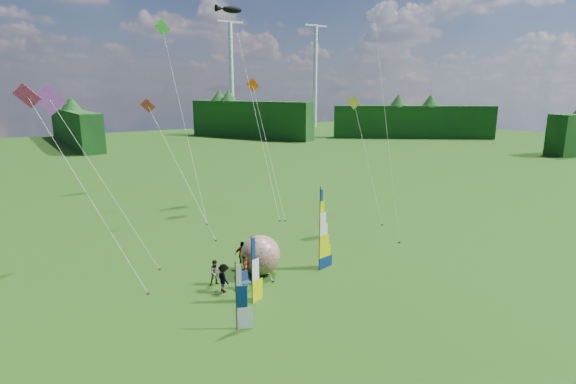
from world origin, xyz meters
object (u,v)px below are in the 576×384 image
side_banner_far (236,297)px  camp_chair (245,281)px  spectator_b (216,272)px  kite_whale (254,101)px  bol_inflatable (260,255)px  spectator_a (246,268)px  spectator_c (224,278)px  spectator_d (243,255)px  feather_banner_main (320,231)px  side_banner_left (252,271)px

side_banner_far → camp_chair: bearing=80.7°
spectator_b → kite_whale: kite_whale is taller
bol_inflatable → camp_chair: bol_inflatable is taller
spectator_a → spectator_c: bearing=159.3°
spectator_b → spectator_d: 2.91m
spectator_d → camp_chair: 3.34m
feather_banner_main → side_banner_far: (-7.92, -3.62, -0.99)m
feather_banner_main → bol_inflatable: (-3.48, 1.63, -1.43)m
feather_banner_main → bol_inflatable: feather_banner_main is taller
camp_chair → spectator_c: bearing=160.2°
feather_banner_main → spectator_b: size_ratio=3.46×
spectator_a → spectator_c: (-1.79, -0.59, -0.00)m
side_banner_left → kite_whale: bearing=43.5°
side_banner_left → spectator_d: side_banner_left is taller
feather_banner_main → spectator_c: 6.87m
spectator_b → spectator_d: (2.57, 1.34, 0.14)m
spectator_c → kite_whale: size_ratio=0.08×
side_banner_left → bol_inflatable: bearing=36.9°
bol_inflatable → spectator_a: size_ratio=1.49×
feather_banner_main → kite_whale: (4.79, 16.67, 7.79)m
side_banner_left → camp_chair: size_ratio=3.44×
spectator_a → kite_whale: kite_whale is taller
side_banner_far → kite_whale: bearing=82.7°
feather_banner_main → camp_chair: 5.83m
spectator_a → camp_chair: 1.27m
side_banner_left → spectator_d: size_ratio=2.06×
side_banner_far → spectator_b: bearing=100.5°
bol_inflatable → kite_whale: bearing=61.2°
feather_banner_main → spectator_d: size_ratio=2.93×
spectator_d → spectator_a: bearing=107.3°
spectator_b → spectator_c: size_ratio=0.92×
feather_banner_main → camp_chair: feather_banner_main is taller
spectator_a → kite_whale: bearing=19.2°
feather_banner_main → camp_chair: (-5.41, 0.10, -2.16)m
side_banner_far → spectator_d: side_banner_far is taller
bol_inflatable → spectator_a: bol_inflatable is taller
bol_inflatable → kite_whale: 19.48m
feather_banner_main → side_banner_left: 6.20m
spectator_b → camp_chair: 2.02m
bol_inflatable → kite_whale: size_ratio=0.12×
kite_whale → feather_banner_main: bearing=-94.9°
spectator_d → bol_inflatable: bearing=149.2°
spectator_b → spectator_c: (-0.03, -1.18, 0.07)m
bol_inflatable → kite_whale: (8.27, 15.04, 9.23)m
spectator_d → kite_whale: kite_whale is taller
side_banner_left → spectator_d: 5.21m
side_banner_left → spectator_c: bearing=90.5°
spectator_a → spectator_b: size_ratio=1.09×
side_banner_left → bol_inflatable: size_ratio=1.49×
side_banner_left → bol_inflatable: 4.13m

